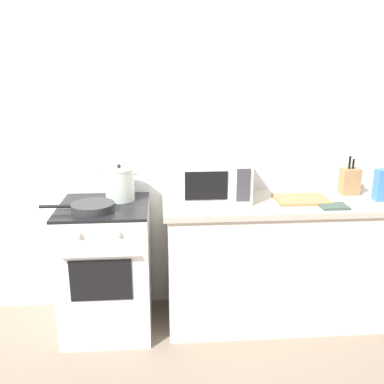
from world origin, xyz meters
name	(u,v)px	position (x,y,z in m)	size (l,w,h in m)	color
ground_plane	(158,380)	(0.00, 0.00, 0.00)	(10.00, 10.00, 0.00)	#7A6B5B
back_wall	(195,146)	(0.30, 0.97, 1.25)	(4.40, 0.10, 2.50)	silver
lower_cabinet_right	(281,263)	(0.90, 0.62, 0.44)	(1.64, 0.56, 0.88)	beige
countertop_right	(284,203)	(0.90, 0.62, 0.90)	(1.70, 0.60, 0.04)	#ADA393
stove	(107,268)	(-0.35, 0.60, 0.46)	(0.60, 0.64, 0.92)	white
stock_pot	(120,184)	(-0.25, 0.72, 1.03)	(0.29, 0.21, 0.26)	beige
frying_pan	(92,207)	(-0.41, 0.49, 0.95)	(0.48, 0.28, 0.05)	#28282B
microwave	(212,179)	(0.39, 0.68, 1.07)	(0.50, 0.37, 0.30)	white
cutting_board	(301,199)	(1.01, 0.60, 0.93)	(0.36, 0.26, 0.02)	#997047
knife_block	(350,181)	(1.41, 0.74, 1.02)	(0.13, 0.10, 0.28)	#997047
pasta_box	(381,185)	(1.56, 0.57, 1.03)	(0.08, 0.08, 0.22)	teal
oven_mitt	(333,206)	(1.18, 0.44, 0.93)	(0.18, 0.14, 0.02)	#384C42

